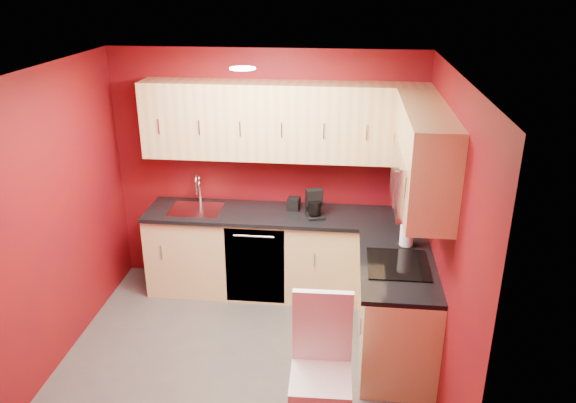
% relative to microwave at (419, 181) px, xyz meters
% --- Properties ---
extents(floor, '(3.20, 3.20, 0.00)m').
position_rel_microwave_xyz_m(floor, '(-1.39, -0.20, -1.66)').
color(floor, '#514E4B').
rests_on(floor, ground).
extents(ceiling, '(3.20, 3.20, 0.00)m').
position_rel_microwave_xyz_m(ceiling, '(-1.39, -0.20, 0.84)').
color(ceiling, white).
rests_on(ceiling, wall_back).
extents(wall_back, '(3.20, 0.00, 3.20)m').
position_rel_microwave_xyz_m(wall_back, '(-1.39, 1.30, -0.41)').
color(wall_back, maroon).
rests_on(wall_back, floor).
extents(wall_front, '(3.20, 0.00, 3.20)m').
position_rel_microwave_xyz_m(wall_front, '(-1.39, -1.70, -0.41)').
color(wall_front, maroon).
rests_on(wall_front, floor).
extents(wall_left, '(0.00, 3.00, 3.00)m').
position_rel_microwave_xyz_m(wall_left, '(-2.99, -0.20, -0.41)').
color(wall_left, maroon).
rests_on(wall_left, floor).
extents(wall_right, '(0.00, 3.00, 3.00)m').
position_rel_microwave_xyz_m(wall_right, '(0.21, -0.20, -0.41)').
color(wall_right, maroon).
rests_on(wall_right, floor).
extents(base_cabinets_back, '(2.80, 0.60, 0.87)m').
position_rel_microwave_xyz_m(base_cabinets_back, '(-1.19, 1.00, -1.22)').
color(base_cabinets_back, '#ECCE86').
rests_on(base_cabinets_back, floor).
extents(base_cabinets_right, '(0.60, 1.30, 0.87)m').
position_rel_microwave_xyz_m(base_cabinets_right, '(-0.09, 0.05, -1.22)').
color(base_cabinets_right, '#ECCE86').
rests_on(base_cabinets_right, floor).
extents(countertop_back, '(2.80, 0.63, 0.04)m').
position_rel_microwave_xyz_m(countertop_back, '(-1.19, 0.99, -0.77)').
color(countertop_back, black).
rests_on(countertop_back, base_cabinets_back).
extents(countertop_right, '(0.63, 1.27, 0.04)m').
position_rel_microwave_xyz_m(countertop_right, '(-0.11, 0.04, -0.77)').
color(countertop_right, black).
rests_on(countertop_right, base_cabinets_right).
extents(upper_cabinets_back, '(2.80, 0.35, 0.75)m').
position_rel_microwave_xyz_m(upper_cabinets_back, '(-1.19, 1.13, 0.17)').
color(upper_cabinets_back, '#E6CA82').
rests_on(upper_cabinets_back, wall_back).
extents(upper_cabinets_right, '(0.35, 1.55, 0.75)m').
position_rel_microwave_xyz_m(upper_cabinets_right, '(0.03, 0.24, 0.23)').
color(upper_cabinets_right, '#E6CA82').
rests_on(upper_cabinets_right, wall_right).
extents(microwave, '(0.42, 0.76, 0.42)m').
position_rel_microwave_xyz_m(microwave, '(0.00, 0.00, 0.00)').
color(microwave, silver).
rests_on(microwave, upper_cabinets_right).
extents(cooktop, '(0.50, 0.55, 0.01)m').
position_rel_microwave_xyz_m(cooktop, '(-0.11, 0.00, -0.74)').
color(cooktop, black).
rests_on(cooktop, countertop_right).
extents(sink, '(0.52, 0.42, 0.35)m').
position_rel_microwave_xyz_m(sink, '(-2.09, 1.00, -0.72)').
color(sink, silver).
rests_on(sink, countertop_back).
extents(dishwasher_front, '(0.60, 0.02, 0.82)m').
position_rel_microwave_xyz_m(dishwasher_front, '(-1.44, 0.71, -1.22)').
color(dishwasher_front, black).
rests_on(dishwasher_front, base_cabinets_back).
extents(downlight, '(0.20, 0.20, 0.01)m').
position_rel_microwave_xyz_m(downlight, '(-1.39, 0.10, 0.82)').
color(downlight, white).
rests_on(downlight, ceiling).
extents(coffee_maker, '(0.22, 0.26, 0.27)m').
position_rel_microwave_xyz_m(coffee_maker, '(-0.86, 0.92, -0.61)').
color(coffee_maker, black).
rests_on(coffee_maker, countertop_back).
extents(napkin_holder, '(0.13, 0.13, 0.13)m').
position_rel_microwave_xyz_m(napkin_holder, '(-1.09, 1.09, -0.69)').
color(napkin_holder, black).
rests_on(napkin_holder, countertop_back).
extents(paper_towel, '(0.20, 0.20, 0.28)m').
position_rel_microwave_xyz_m(paper_towel, '(-0.02, 0.37, -0.61)').
color(paper_towel, white).
rests_on(paper_towel, countertop_right).
extents(dining_chair, '(0.45, 0.47, 1.08)m').
position_rel_microwave_xyz_m(dining_chair, '(-0.69, -0.97, -1.12)').
color(dining_chair, white).
rests_on(dining_chair, floor).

